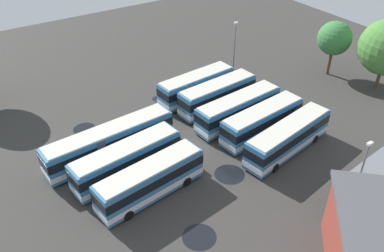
% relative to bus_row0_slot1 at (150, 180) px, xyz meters
% --- Properties ---
extents(ground_plane, '(92.45, 92.45, 0.00)m').
position_rel_bus_row0_slot1_xyz_m(ground_plane, '(7.01, 4.44, -1.81)').
color(ground_plane, '#383533').
extents(bus_row0_slot1, '(10.83, 3.89, 3.43)m').
position_rel_bus_row0_slot1_xyz_m(bus_row0_slot1, '(0.00, 0.00, 0.00)').
color(bus_row0_slot1, teal).
rests_on(bus_row0_slot1, ground_plane).
extents(bus_row0_slot2, '(11.41, 3.85, 3.43)m').
position_rel_bus_row0_slot1_xyz_m(bus_row0_slot2, '(-0.53, 3.76, 0.00)').
color(bus_row0_slot2, teal).
rests_on(bus_row0_slot2, ground_plane).
extents(bus_row0_slot3, '(14.07, 3.58, 3.43)m').
position_rel_bus_row0_slot1_xyz_m(bus_row0_slot3, '(-0.74, 7.37, 0.00)').
color(bus_row0_slot3, teal).
rests_on(bus_row0_slot3, ground_plane).
extents(bus_row1_slot0, '(11.70, 4.44, 3.43)m').
position_rel_bus_row0_slot1_xyz_m(bus_row1_slot0, '(15.10, -2.08, 0.00)').
color(bus_row1_slot0, teal).
rests_on(bus_row1_slot0, ground_plane).
extents(bus_row1_slot1, '(10.74, 3.62, 3.43)m').
position_rel_bus_row0_slot1_xyz_m(bus_row1_slot1, '(14.87, 1.70, -0.00)').
color(bus_row1_slot1, teal).
rests_on(bus_row1_slot1, ground_plane).
extents(bus_row1_slot2, '(11.26, 3.50, 3.43)m').
position_rel_bus_row0_slot1_xyz_m(bus_row1_slot2, '(14.23, 5.12, 0.00)').
color(bus_row1_slot2, teal).
rests_on(bus_row1_slot2, ground_plane).
extents(bus_row1_slot3, '(10.61, 3.42, 3.43)m').
position_rel_bus_row0_slot1_xyz_m(bus_row1_slot3, '(14.18, 9.08, -0.00)').
color(bus_row1_slot3, teal).
rests_on(bus_row1_slot3, ground_plane).
extents(bus_row1_slot4, '(10.60, 3.47, 3.43)m').
position_rel_bus_row0_slot1_xyz_m(bus_row1_slot4, '(13.22, 12.28, -0.00)').
color(bus_row1_slot4, teal).
rests_on(bus_row1_slot4, ground_plane).
extents(lamp_post_by_building, '(0.56, 0.28, 7.56)m').
position_rel_bus_row0_slot1_xyz_m(lamp_post_by_building, '(13.79, -11.37, 2.38)').
color(lamp_post_by_building, slate).
rests_on(lamp_post_by_building, ground_plane).
extents(lamp_post_mid_lot, '(0.56, 0.28, 8.16)m').
position_rel_bus_row0_slot1_xyz_m(lamp_post_mid_lot, '(20.51, 14.08, 2.68)').
color(lamp_post_mid_lot, slate).
rests_on(lamp_post_mid_lot, ground_plane).
extents(tree_northwest, '(4.61, 4.61, 7.67)m').
position_rel_bus_row0_slot1_xyz_m(tree_northwest, '(32.75, 7.81, 3.53)').
color(tree_northwest, brown).
rests_on(tree_northwest, ground_plane).
extents(puddle_back_corner, '(2.55, 2.55, 0.01)m').
position_rel_bus_row0_slot1_xyz_m(puddle_back_corner, '(-1.36, 13.65, -1.81)').
color(puddle_back_corner, black).
rests_on(puddle_back_corner, ground_plane).
extents(puddle_centre_drain, '(1.48, 1.48, 0.01)m').
position_rel_bus_row0_slot1_xyz_m(puddle_centre_drain, '(9.04, 14.94, -1.81)').
color(puddle_centre_drain, black).
rests_on(puddle_centre_drain, ground_plane).
extents(puddle_between_rows, '(2.89, 2.89, 0.01)m').
position_rel_bus_row0_slot1_xyz_m(puddle_between_rows, '(0.95, -6.55, -1.81)').
color(puddle_between_rows, black).
rests_on(puddle_between_rows, ground_plane).
extents(puddle_front_lane, '(3.03, 3.03, 0.01)m').
position_rel_bus_row0_slot1_xyz_m(puddle_front_lane, '(7.82, -1.73, -1.81)').
color(puddle_front_lane, black).
rests_on(puddle_front_lane, ground_plane).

